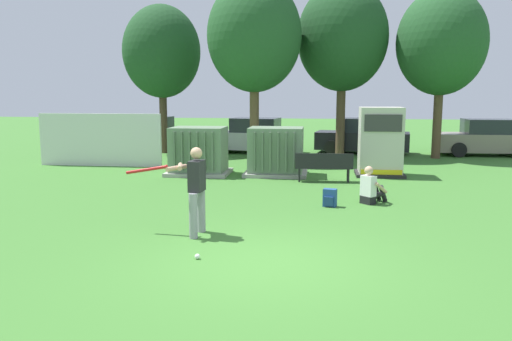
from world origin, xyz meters
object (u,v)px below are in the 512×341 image
Objects in this scene: parked_car_right_of_center at (363,137)px; transformer_west at (199,151)px; parked_car_leftmost at (146,134)px; generator_enclosure at (380,142)px; seated_spectator at (371,189)px; transformer_mid_west at (276,152)px; park_bench at (324,165)px; parked_car_left_of_center at (253,137)px; parked_car_rightmost at (486,139)px; sports_ball at (197,256)px; batter at (194,186)px; backpack at (330,198)px.

transformer_west is at bearing -130.81° from parked_car_right_of_center.
parked_car_leftmost is at bearing 121.03° from transformer_west.
generator_enclosure is 2.39× the size of seated_spectator.
park_bench is (1.61, -1.23, -0.25)m from transformer_mid_west.
park_bench is at bearing -67.13° from parked_car_left_of_center.
parked_car_rightmost reaches higher than park_bench.
transformer_mid_west reaches higher than sports_ball.
park_bench is 0.41× the size of parked_car_right_of_center.
parked_car_right_of_center is (3.45, 6.86, -0.04)m from transformer_mid_west.
parked_car_right_of_center and parked_car_rightmost have the same top height.
batter reaches higher than parked_car_rightmost.
parked_car_rightmost reaches higher than backpack.
parked_car_right_of_center is at bearing 178.33° from parked_car_rightmost.
backpack is at bearing -46.21° from transformer_west.
parked_car_rightmost is at bearing 47.76° from park_bench.
transformer_west is at bearing 133.79° from backpack.
parked_car_rightmost is (7.20, 7.93, 0.22)m from park_bench.
backpack is at bearing -69.90° from transformer_mid_west.
transformer_west is 23.33× the size of sports_ball.
parked_car_rightmost is at bearing 58.34° from backpack.
generator_enclosure is 1.27× the size of park_bench.
parked_car_rightmost is (5.32, 6.35, -0.38)m from generator_enclosure.
park_bench is at bearing -140.12° from generator_enclosure.
transformer_west is 2.18× the size of seated_spectator.
backpack is 0.10× the size of parked_car_rightmost.
transformer_mid_west is (2.64, 0.19, 0.00)m from transformer_west.
seated_spectator reaches higher than backpack.
transformer_west is 0.48× the size of parked_car_left_of_center.
parked_car_leftmost is 10.45m from parked_car_right_of_center.
backpack is 0.10× the size of parked_car_left_of_center.
seated_spectator is at bearing 42.62° from batter.
sports_ball is 0.02× the size of parked_car_leftmost.
parked_car_left_of_center is at bearing 81.26° from transformer_west.
parked_car_rightmost reaches higher than sports_ball.
parked_car_left_of_center reaches higher than park_bench.
parked_car_left_of_center is at bearing 92.76° from batter.
generator_enclosure is 8.29m from parked_car_rightmost.
backpack is 0.10× the size of parked_car_leftmost.
transformer_mid_west is at bearing 83.01° from batter.
batter reaches higher than transformer_mid_west.
parked_car_left_of_center is 1.04× the size of parked_car_rightmost.
sports_ball is at bearing -74.63° from batter.
parked_car_left_of_center is 5.08m from parked_car_right_of_center.
backpack is (4.38, -4.57, -0.57)m from transformer_west.
parked_car_left_of_center is (1.02, 6.62, -0.04)m from transformer_west.
seated_spectator is 1.17m from backpack.
backpack is 14.72m from parked_car_leftmost.
batter is at bearing -67.62° from parked_car_leftmost.
transformer_west reaches higher than seated_spectator.
parked_car_leftmost reaches higher than backpack.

